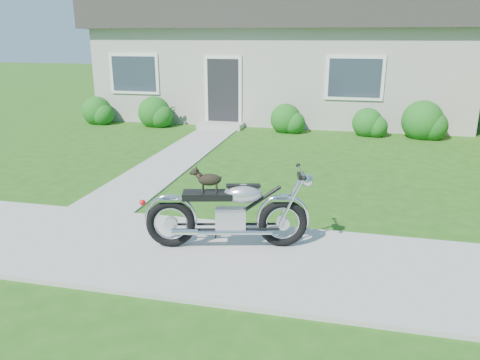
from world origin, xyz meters
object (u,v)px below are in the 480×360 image
(house, at_px, (285,54))
(potted_plant_right, at_px, (287,120))
(potted_plant_left, at_px, (168,116))
(motorcycle_with_dog, at_px, (230,212))

(house, distance_m, potted_plant_right, 3.94)
(potted_plant_left, xyz_separation_m, motorcycle_with_dog, (4.18, -8.31, 0.21))
(potted_plant_left, relative_size, potted_plant_right, 0.95)
(house, height_order, potted_plant_right, house)
(house, distance_m, motorcycle_with_dog, 11.91)
(potted_plant_right, distance_m, motorcycle_with_dog, 8.32)
(potted_plant_left, bearing_deg, house, 46.94)
(potted_plant_left, bearing_deg, motorcycle_with_dog, -63.30)
(potted_plant_left, height_order, motorcycle_with_dog, motorcycle_with_dog)
(house, xyz_separation_m, motorcycle_with_dog, (0.96, -11.76, -1.62))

